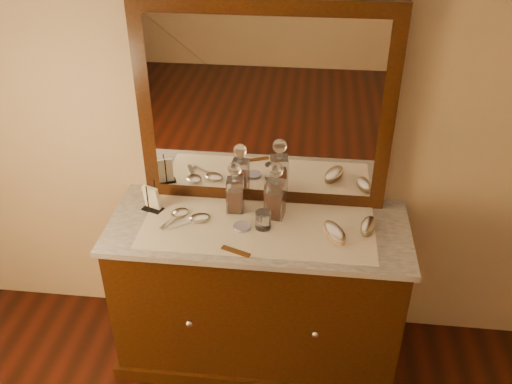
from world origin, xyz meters
TOP-DOWN VIEW (x-y plane):
  - dresser_cabinet at (0.00, 1.96)m, footprint 1.40×0.55m
  - dresser_plinth at (0.00, 1.96)m, footprint 1.46×0.59m
  - knob_left at (-0.30, 1.67)m, footprint 0.04×0.04m
  - knob_right at (0.30, 1.67)m, footprint 0.04×0.04m
  - marble_top at (0.00, 1.96)m, footprint 1.44×0.59m
  - mirror_frame at (0.00, 2.20)m, footprint 1.20×0.08m
  - mirror_glass at (0.00, 2.17)m, footprint 1.06×0.01m
  - lace_runner at (0.00, 1.94)m, footprint 1.10×0.45m
  - pin_dish at (-0.07, 1.92)m, footprint 0.09×0.09m
  - comb at (-0.08, 1.73)m, footprint 0.14×0.07m
  - napkin_rack at (-0.54, 2.03)m, footprint 0.12×0.10m
  - decanter_left at (-0.13, 2.07)m, footprint 0.09×0.09m
  - decanter_right at (0.07, 2.04)m, footprint 0.10×0.10m
  - brush_near at (0.36, 1.89)m, footprint 0.14×0.19m
  - brush_far at (0.52, 1.97)m, footprint 0.10×0.16m
  - hand_mirror_outer at (-0.40, 1.98)m, footprint 0.12×0.21m
  - hand_mirror_inner at (-0.30, 1.95)m, footprint 0.20×0.17m
  - tumblers at (0.02, 1.93)m, footprint 0.08×0.08m

SIDE VIEW (x-z plane):
  - dresser_plinth at x=0.00m, z-range 0.00..0.08m
  - dresser_cabinet at x=0.00m, z-range 0.00..0.82m
  - knob_left at x=-0.30m, z-range 0.43..0.47m
  - knob_right at x=0.30m, z-range 0.43..0.47m
  - marble_top at x=0.00m, z-range 0.82..0.85m
  - lace_runner at x=0.00m, z-range 0.85..0.85m
  - comb at x=-0.08m, z-range 0.85..0.86m
  - pin_dish at x=-0.07m, z-range 0.85..0.87m
  - hand_mirror_outer at x=-0.40m, z-range 0.85..0.87m
  - hand_mirror_inner at x=-0.30m, z-range 0.85..0.87m
  - brush_far at x=0.52m, z-range 0.85..0.89m
  - brush_near at x=0.36m, z-range 0.85..0.90m
  - tumblers at x=0.02m, z-range 0.85..0.94m
  - napkin_rack at x=-0.54m, z-range 0.83..0.99m
  - decanter_left at x=-0.13m, z-range 0.82..1.09m
  - decanter_right at x=0.07m, z-range 0.82..1.11m
  - mirror_frame at x=0.00m, z-range 0.85..1.85m
  - mirror_glass at x=0.00m, z-range 0.92..1.78m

